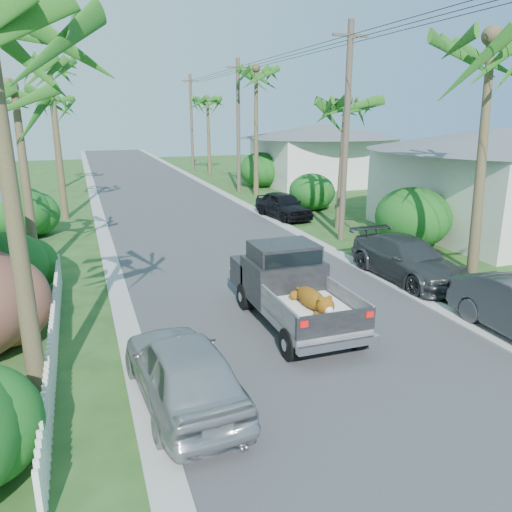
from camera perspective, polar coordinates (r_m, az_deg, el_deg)
name	(u,v)px	position (r m, az deg, el deg)	size (l,w,h in m)	color
ground	(420,439)	(9.56, 18.25, -19.29)	(120.00, 120.00, 0.00)	#21471A
road	(168,203)	(31.88, -10.00, 5.98)	(8.00, 100.00, 0.02)	#38383A
curb_left	(97,207)	(31.48, -17.76, 5.37)	(0.60, 100.00, 0.06)	#A5A39E
curb_right	(234,199)	(32.85, -2.55, 6.53)	(0.60, 100.00, 0.06)	#A5A39E
pickup_truck	(287,284)	(13.41, 3.62, -3.16)	(1.98, 5.12, 2.06)	black
parked_car_rm	(407,259)	(17.45, 16.88, -0.38)	(1.94, 4.77, 1.39)	#2E3133
parked_car_rf	(283,205)	(26.74, 3.11, 5.79)	(1.63, 4.05, 1.38)	black
parked_car_ln	(183,370)	(9.80, -8.37, -12.77)	(1.67, 4.16, 1.42)	#A1A3A7
palm_l_b	(14,89)	(18.10, -25.96, 16.82)	(4.40, 4.40, 7.40)	brown
palm_l_c	(49,60)	(28.14, -22.60, 19.94)	(4.40, 4.40, 9.20)	brown
palm_l_d	(51,99)	(40.05, -22.38, 16.30)	(4.40, 4.40, 7.70)	brown
palm_r_a	(497,39)	(16.70, 25.81, 21.46)	(4.40, 4.40, 8.70)	brown
palm_r_b	(345,101)	(24.06, 10.14, 17.04)	(4.40, 4.40, 7.20)	brown
palm_r_c	(256,70)	(34.06, 0.01, 20.51)	(4.40, 4.40, 9.40)	brown
palm_r_d	(208,98)	(47.47, -5.55, 17.49)	(4.40, 4.40, 8.00)	brown
shrub_l_c	(7,265)	(16.75, -26.54, -0.97)	(2.40, 2.64, 2.00)	#144716
shrub_l_d	(13,212)	(24.54, -25.98, 4.49)	(3.20, 3.52, 2.40)	#144716
shrub_r_b	(413,217)	(21.76, 17.47, 4.23)	(3.00, 3.30, 2.50)	#144716
shrub_r_c	(312,192)	(29.23, 6.40, 7.30)	(2.60, 2.86, 2.10)	#144716
shrub_r_d	(261,170)	(38.54, 0.56, 9.84)	(3.20, 3.52, 2.60)	#144716
picket_fence	(54,334)	(12.53, -22.09, -8.27)	(0.10, 11.00, 1.00)	white
house_right_near	(496,185)	(25.74, 25.73, 7.30)	(8.00, 9.00, 4.80)	silver
house_right_far	(320,157)	(40.44, 7.36, 11.17)	(9.00, 8.00, 4.60)	silver
utility_pole_b	(346,133)	(21.84, 10.24, 13.62)	(1.60, 0.26, 9.00)	brown
utility_pole_c	(238,126)	(35.67, -2.04, 14.66)	(1.60, 0.26, 9.00)	brown
utility_pole_d	(192,122)	(50.17, -7.38, 14.91)	(1.60, 0.26, 9.00)	brown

